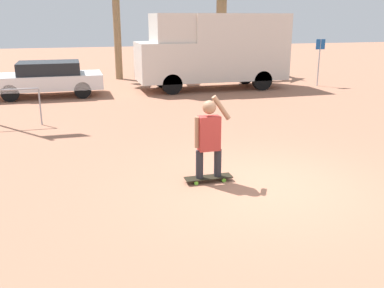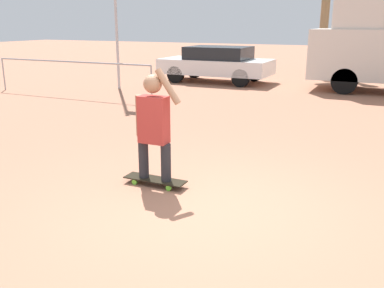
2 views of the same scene
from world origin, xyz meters
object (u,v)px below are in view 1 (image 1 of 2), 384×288
object	(u,v)px
skateboard	(208,178)
camper_van	(215,49)
street_sign	(319,56)
person_skateboarder	(209,135)
parked_car_white	(48,78)

from	to	relation	value
skateboard	camper_van	xyz separation A→B (m)	(3.61, 10.43, 1.63)
street_sign	person_skateboarder	bearing A→B (deg)	-130.20
camper_van	parked_car_white	size ratio (longest dim) A/B	1.52
skateboard	street_sign	size ratio (longest dim) A/B	0.44
person_skateboarder	street_sign	world-z (taller)	street_sign
person_skateboarder	camper_van	xyz separation A→B (m)	(3.61, 10.43, 0.78)
camper_van	parked_car_white	distance (m)	6.92
skateboard	parked_car_white	xyz separation A→B (m)	(-3.24, 10.41, 0.64)
skateboard	street_sign	xyz separation A→B (m)	(8.35, 9.89, 1.27)
person_skateboarder	camper_van	world-z (taller)	camper_van
skateboard	person_skateboarder	xyz separation A→B (m)	(-0.00, 0.00, 0.84)
person_skateboarder	camper_van	bearing A→B (deg)	70.89
camper_van	street_sign	size ratio (longest dim) A/B	3.07
camper_van	street_sign	xyz separation A→B (m)	(4.74, -0.55, -0.36)
parked_car_white	street_sign	xyz separation A→B (m)	(11.59, -0.52, 0.62)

